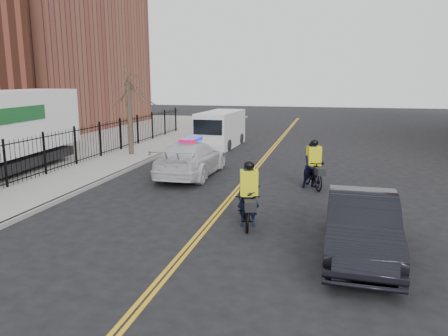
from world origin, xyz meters
TOP-DOWN VIEW (x-y plane):
  - ground at (0.00, 0.00)m, footprint 120.00×120.00m
  - center_line_left at (-0.08, 8.00)m, footprint 0.10×60.00m
  - center_line_right at (0.08, 8.00)m, footprint 0.10×60.00m
  - sidewalk at (-7.50, 8.00)m, footprint 3.00×60.00m
  - curb at (-6.00, 8.00)m, footprint 0.20×60.00m
  - iron_fence at (-9.00, 8.00)m, footprint 0.12×28.00m
  - warehouse_far at (-23.00, 24.00)m, footprint 14.00×18.00m
  - street_tree at (-7.60, 10.00)m, footprint 3.20×3.20m
  - police_cruiser at (-2.64, 5.89)m, footprint 2.27×5.56m
  - dark_sedan at (4.41, -2.09)m, footprint 1.84×4.91m
  - cargo_van at (-3.51, 14.89)m, footprint 2.35×5.63m
  - cyclist_near at (1.23, -0.46)m, footprint 1.20×2.19m
  - cyclist_far at (2.96, 4.79)m, footprint 1.33×2.08m

SIDE VIEW (x-z plane):
  - ground at x=0.00m, z-range 0.00..0.00m
  - center_line_left at x=-0.08m, z-range 0.00..0.01m
  - center_line_right at x=0.08m, z-range 0.00..0.01m
  - sidewalk at x=-7.50m, z-range 0.00..0.15m
  - curb at x=-6.00m, z-range 0.00..0.15m
  - cyclist_near at x=1.23m, z-range -0.31..1.73m
  - dark_sedan at x=4.41m, z-range 0.00..1.60m
  - cyclist_far at x=2.96m, z-range -0.22..1.83m
  - police_cruiser at x=-2.64m, z-range -0.07..1.70m
  - iron_fence at x=-9.00m, z-range 0.00..2.00m
  - cargo_van at x=-3.51m, z-range -0.03..2.30m
  - street_tree at x=-7.60m, z-range 1.13..5.93m
  - warehouse_far at x=-23.00m, z-range 0.00..14.00m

